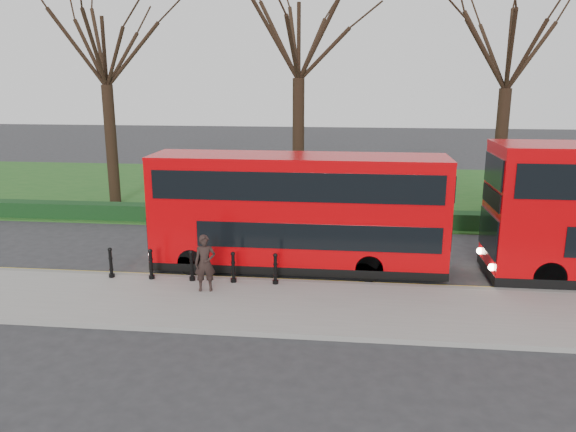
# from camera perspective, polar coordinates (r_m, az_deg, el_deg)

# --- Properties ---
(ground) EXTENTS (120.00, 120.00, 0.00)m
(ground) POSITION_cam_1_polar(r_m,az_deg,el_deg) (20.35, -7.33, -5.62)
(ground) COLOR #28282B
(ground) RESTS_ON ground
(pavement) EXTENTS (60.00, 4.00, 0.15)m
(pavement) POSITION_cam_1_polar(r_m,az_deg,el_deg) (17.63, -9.65, -8.61)
(pavement) COLOR gray
(pavement) RESTS_ON ground
(kerb) EXTENTS (60.00, 0.25, 0.16)m
(kerb) POSITION_cam_1_polar(r_m,az_deg,el_deg) (19.42, -8.03, -6.38)
(kerb) COLOR slate
(kerb) RESTS_ON ground
(grass_verge) EXTENTS (60.00, 18.00, 0.06)m
(grass_verge) POSITION_cam_1_polar(r_m,az_deg,el_deg) (34.60, -1.49, 2.71)
(grass_verge) COLOR #1D4F1A
(grass_verge) RESTS_ON ground
(hedge) EXTENTS (60.00, 0.90, 0.80)m
(hedge) POSITION_cam_1_polar(r_m,az_deg,el_deg) (26.61, -3.92, 0.06)
(hedge) COLOR black
(hedge) RESTS_ON ground
(yellow_line_outer) EXTENTS (60.00, 0.10, 0.01)m
(yellow_line_outer) POSITION_cam_1_polar(r_m,az_deg,el_deg) (19.71, -7.81, -6.27)
(yellow_line_outer) COLOR yellow
(yellow_line_outer) RESTS_ON ground
(yellow_line_inner) EXTENTS (60.00, 0.10, 0.01)m
(yellow_line_inner) POSITION_cam_1_polar(r_m,az_deg,el_deg) (19.90, -7.67, -6.08)
(yellow_line_inner) COLOR yellow
(yellow_line_inner) RESTS_ON ground
(tree_left) EXTENTS (7.43, 7.43, 11.61)m
(tree_left) POSITION_cam_1_polar(r_m,az_deg,el_deg) (31.35, -18.22, 16.33)
(tree_left) COLOR black
(tree_left) RESTS_ON ground
(tree_mid) EXTENTS (7.82, 7.82, 12.23)m
(tree_mid) POSITION_cam_1_polar(r_m,az_deg,el_deg) (28.81, 1.11, 18.16)
(tree_mid) COLOR black
(tree_mid) RESTS_ON ground
(tree_right) EXTENTS (7.27, 7.27, 11.36)m
(tree_right) POSITION_cam_1_polar(r_m,az_deg,el_deg) (29.56, 21.60, 15.89)
(tree_right) COLOR black
(tree_right) RESTS_ON ground
(bollard_row) EXTENTS (5.78, 0.15, 1.00)m
(bollard_row) POSITION_cam_1_polar(r_m,az_deg,el_deg) (19.03, -9.75, -5.04)
(bollard_row) COLOR black
(bollard_row) RESTS_ON pavement
(bus_lead) EXTENTS (10.38, 2.39, 4.13)m
(bus_lead) POSITION_cam_1_polar(r_m,az_deg,el_deg) (19.92, 1.01, 0.31)
(bus_lead) COLOR #BF0106
(bus_lead) RESTS_ON ground
(pedestrian) EXTENTS (0.74, 0.57, 1.83)m
(pedestrian) POSITION_cam_1_polar(r_m,az_deg,el_deg) (17.95, -8.42, -4.76)
(pedestrian) COLOR black
(pedestrian) RESTS_ON pavement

